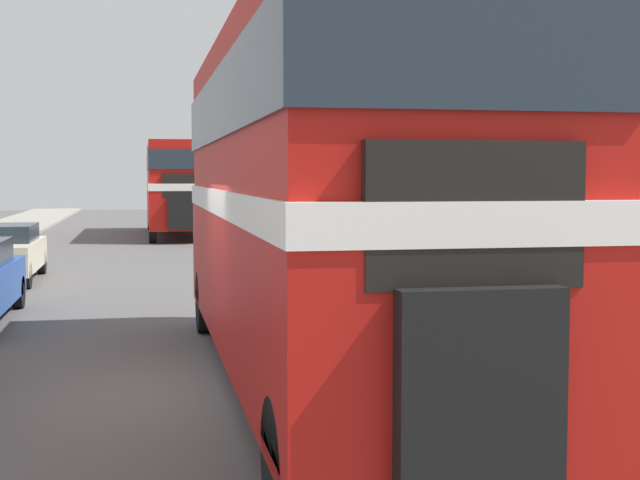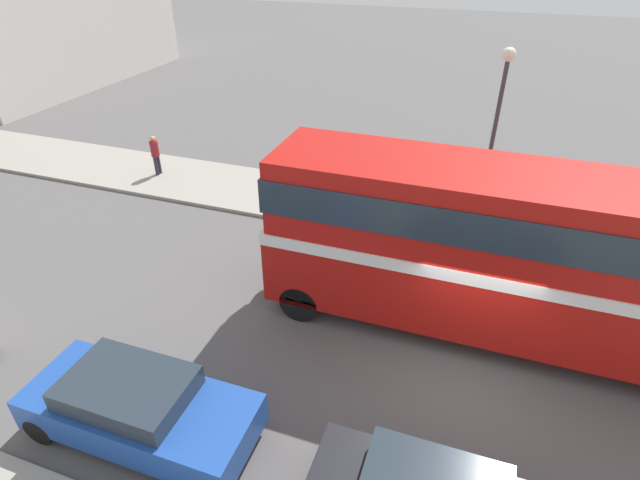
# 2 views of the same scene
# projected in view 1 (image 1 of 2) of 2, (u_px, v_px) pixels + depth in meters

# --- Properties ---
(ground_plane) EXTENTS (120.00, 120.00, 0.00)m
(ground_plane) POSITION_uv_depth(u_px,v_px,m) (182.00, 393.00, 10.71)
(ground_plane) COLOR #565454
(double_decker_bus) EXTENTS (2.51, 10.53, 4.25)m
(double_decker_bus) POSITION_uv_depth(u_px,v_px,m) (320.00, 183.00, 10.74)
(double_decker_bus) COLOR #B2140F
(double_decker_bus) RESTS_ON ground_plane
(bus_distant) EXTENTS (2.57, 10.76, 4.00)m
(bus_distant) POSITION_uv_depth(u_px,v_px,m) (177.00, 181.00, 38.96)
(bus_distant) COLOR #B2140F
(bus_distant) RESTS_ON ground_plane
(car_parked_far) EXTENTS (1.65, 4.11, 1.40)m
(car_parked_far) POSITION_uv_depth(u_px,v_px,m) (4.00, 252.00, 21.97)
(car_parked_far) COLOR beige
(car_parked_far) RESTS_ON ground_plane
(pedestrian_walking) EXTENTS (0.32, 0.32, 1.59)m
(pedestrian_walking) POSITION_uv_depth(u_px,v_px,m) (409.00, 234.00, 24.30)
(pedestrian_walking) COLOR #282833
(pedestrian_walking) RESTS_ON sidewalk_right
(street_lamp) EXTENTS (0.36, 0.36, 5.86)m
(street_lamp) POSITION_uv_depth(u_px,v_px,m) (604.00, 73.00, 11.76)
(street_lamp) COLOR #38383D
(street_lamp) RESTS_ON sidewalk_right
(shop_building_block) EXTENTS (16.24, 9.62, 10.84)m
(shop_building_block) POSITION_uv_depth(u_px,v_px,m) (528.00, 116.00, 41.68)
(shop_building_block) COLOR silver
(shop_building_block) RESTS_ON ground_plane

